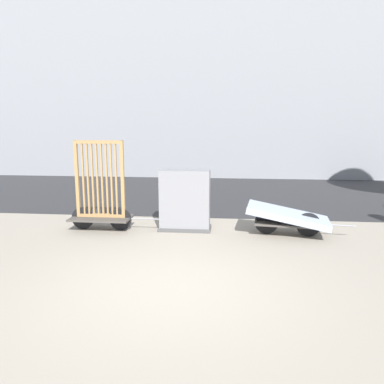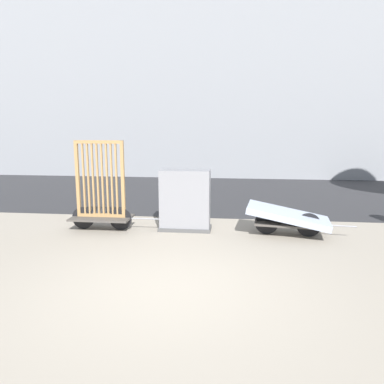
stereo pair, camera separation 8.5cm
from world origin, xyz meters
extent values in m
plane|color=gray|center=(0.00, 0.00, 0.00)|extent=(60.00, 60.00, 0.00)
cube|color=#2D2D30|center=(0.00, 7.83, 0.00)|extent=(56.00, 7.31, 0.01)
cube|color=gray|center=(0.00, 13.49, 7.99)|extent=(48.00, 4.00, 15.97)
cube|color=#4C4742|center=(-2.03, 2.88, 0.27)|extent=(1.33, 0.72, 0.04)
cylinder|color=black|center=(-1.60, 2.88, 0.25)|extent=(0.50, 0.04, 0.50)
cylinder|color=black|center=(-2.46, 2.88, 0.25)|extent=(0.50, 0.04, 0.50)
cylinder|color=gray|center=(-1.02, 2.89, 0.27)|extent=(0.70, 0.03, 0.03)
cube|color=#A87F4C|center=(-2.03, 2.88, 0.33)|extent=(1.10, 0.07, 0.07)
cube|color=#A87F4C|center=(-2.03, 2.88, 1.95)|extent=(1.10, 0.07, 0.07)
cube|color=#A87F4C|center=(-2.54, 2.88, 1.14)|extent=(0.07, 0.07, 1.69)
cube|color=#A87F4C|center=(-1.52, 2.88, 1.14)|extent=(0.07, 0.07, 1.69)
cube|color=#A87F4C|center=(-2.40, 2.88, 1.14)|extent=(0.04, 0.05, 1.62)
cube|color=#A87F4C|center=(-2.30, 2.88, 1.14)|extent=(0.04, 0.05, 1.62)
cube|color=#A87F4C|center=(-2.19, 2.88, 1.14)|extent=(0.04, 0.05, 1.62)
cube|color=#A87F4C|center=(-2.08, 2.88, 1.14)|extent=(0.04, 0.05, 1.62)
cube|color=#A87F4C|center=(-1.98, 2.88, 1.14)|extent=(0.04, 0.05, 1.62)
cube|color=#A87F4C|center=(-1.87, 2.88, 1.14)|extent=(0.04, 0.05, 1.62)
cube|color=#A87F4C|center=(-1.77, 2.88, 1.14)|extent=(0.04, 0.05, 1.62)
cube|color=#A87F4C|center=(-1.66, 2.88, 1.14)|extent=(0.04, 0.05, 1.62)
cube|color=#4C4742|center=(2.03, 2.88, 0.27)|extent=(1.41, 0.87, 0.04)
cylinder|color=black|center=(2.46, 2.83, 0.25)|extent=(0.50, 0.10, 0.50)
cylinder|color=black|center=(1.60, 2.93, 0.25)|extent=(0.50, 0.10, 0.50)
cylinder|color=gray|center=(3.04, 2.76, 0.27)|extent=(0.70, 0.11, 0.03)
cube|color=#9EA8BC|center=(2.03, 2.88, 0.43)|extent=(1.80, 1.12, 0.44)
cube|color=#4C4C4C|center=(-0.17, 3.06, 0.04)|extent=(1.15, 0.51, 0.08)
cube|color=gray|center=(-0.17, 3.06, 0.67)|extent=(1.09, 0.45, 1.34)
camera|label=1|loc=(0.81, -4.97, 2.29)|focal=35.00mm
camera|label=2|loc=(0.89, -4.96, 2.29)|focal=35.00mm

